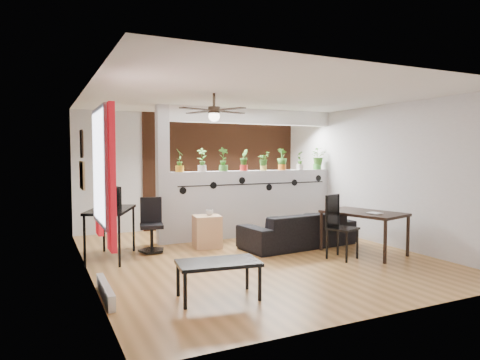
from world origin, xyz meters
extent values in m
cube|color=olive|center=(0.00, 0.00, -0.05)|extent=(6.30, 7.10, 0.10)
cube|color=#B7B7BA|center=(0.00, 3.02, 1.30)|extent=(6.30, 0.04, 2.90)
cube|color=#B7B7BA|center=(0.00, -3.02, 1.30)|extent=(6.30, 0.04, 2.90)
cube|color=#B7B7BA|center=(-2.62, 0.00, 1.30)|extent=(0.04, 7.10, 2.90)
cube|color=#B7B7BA|center=(2.62, 0.00, 1.30)|extent=(0.04, 7.10, 2.90)
cube|color=white|center=(0.00, 0.00, 2.65)|extent=(6.30, 7.10, 0.10)
cube|color=#BCBCC1|center=(0.80, 1.50, 0.68)|extent=(3.60, 0.18, 1.35)
cube|color=white|center=(0.80, 1.50, 2.45)|extent=(3.60, 0.18, 0.30)
cube|color=#BCBCC1|center=(-1.11, 1.50, 1.30)|extent=(0.22, 0.20, 2.60)
cube|color=#A0522E|center=(0.80, 2.97, 1.30)|extent=(3.90, 0.05, 2.60)
cube|color=black|center=(0.80, 1.40, 1.08)|extent=(3.31, 0.01, 0.02)
cylinder|color=black|center=(-0.75, 1.40, 1.00)|extent=(0.14, 0.01, 0.14)
cylinder|color=black|center=(-0.13, 1.40, 1.08)|extent=(0.14, 0.01, 0.14)
cylinder|color=black|center=(0.49, 1.40, 1.16)|extent=(0.14, 0.01, 0.14)
cylinder|color=black|center=(1.11, 1.40, 1.00)|extent=(0.14, 0.01, 0.14)
cylinder|color=black|center=(1.73, 1.40, 1.08)|extent=(0.14, 0.01, 0.14)
cylinder|color=black|center=(2.35, 1.40, 1.16)|extent=(0.14, 0.01, 0.14)
cube|color=white|center=(-2.58, -1.20, 1.55)|extent=(0.02, 0.95, 1.25)
cube|color=white|center=(-2.57, -1.20, 1.55)|extent=(0.04, 1.05, 1.35)
cube|color=red|center=(-2.53, -1.70, 1.45)|extent=(0.06, 0.30, 1.55)
cube|color=red|center=(-2.53, -0.70, 1.45)|extent=(0.06, 0.30, 1.55)
cube|color=silver|center=(-2.54, -1.20, 0.09)|extent=(0.08, 1.00, 0.18)
cube|color=#9E7F4C|center=(-2.58, 0.95, 1.35)|extent=(0.03, 0.60, 0.45)
cube|color=#8C7259|center=(-2.58, 0.90, 1.85)|extent=(0.03, 0.30, 0.40)
cube|color=black|center=(-2.58, 0.90, 1.85)|extent=(0.02, 0.34, 0.44)
cylinder|color=black|center=(-0.80, -0.30, 2.50)|extent=(0.04, 0.04, 0.20)
cylinder|color=black|center=(-0.80, -0.30, 2.35)|extent=(0.18, 0.18, 0.10)
sphere|color=white|center=(-0.80, -0.30, 2.26)|extent=(0.17, 0.17, 0.17)
cube|color=black|center=(-0.48, -0.18, 2.34)|extent=(0.55, 0.29, 0.01)
cube|color=black|center=(-0.92, 0.02, 2.34)|extent=(0.29, 0.55, 0.01)
cube|color=black|center=(-1.12, -0.42, 2.34)|extent=(0.55, 0.29, 0.01)
cube|color=black|center=(-0.68, -0.62, 2.34)|extent=(0.29, 0.55, 0.01)
cylinder|color=orange|center=(-0.78, 1.50, 1.41)|extent=(0.16, 0.16, 0.12)
imported|color=#214F16|center=(-0.78, 1.50, 1.62)|extent=(0.24, 0.27, 0.34)
cylinder|color=white|center=(-0.33, 1.50, 1.41)|extent=(0.17, 0.17, 0.12)
imported|color=#214F16|center=(-0.33, 1.50, 1.63)|extent=(0.27, 0.23, 0.36)
cylinder|color=#3D7E2E|center=(0.12, 1.50, 1.41)|extent=(0.18, 0.18, 0.12)
imported|color=#214F16|center=(0.12, 1.50, 1.64)|extent=(0.32, 0.32, 0.38)
cylinder|color=#B2231C|center=(0.57, 1.50, 1.41)|extent=(0.16, 0.16, 0.12)
imported|color=#214F16|center=(0.57, 1.50, 1.62)|extent=(0.28, 0.29, 0.34)
cylinder|color=gold|center=(1.03, 1.50, 1.41)|extent=(0.13, 0.13, 0.12)
imported|color=#214F16|center=(1.03, 1.50, 1.59)|extent=(0.24, 0.22, 0.29)
cylinder|color=orange|center=(1.48, 1.50, 1.41)|extent=(0.17, 0.17, 0.12)
imported|color=#214F16|center=(1.48, 1.50, 1.63)|extent=(0.28, 0.30, 0.36)
cylinder|color=silver|center=(1.93, 1.50, 1.41)|extent=(0.15, 0.15, 0.12)
imported|color=#214F16|center=(1.93, 1.50, 1.61)|extent=(0.27, 0.25, 0.32)
cylinder|color=#398932|center=(2.38, 1.50, 1.41)|extent=(0.18, 0.18, 0.12)
imported|color=#214F16|center=(2.38, 1.50, 1.64)|extent=(0.26, 0.30, 0.38)
imported|color=black|center=(1.06, 0.24, 0.30)|extent=(2.11, 0.99, 0.60)
cube|color=tan|center=(-0.47, 0.88, 0.29)|extent=(0.52, 0.48, 0.58)
imported|color=gray|center=(-0.42, 0.88, 0.63)|extent=(0.14, 0.14, 0.11)
cube|color=black|center=(-2.18, 0.75, 0.79)|extent=(0.98, 1.27, 0.04)
cylinder|color=black|center=(-2.61, 0.36, 0.39)|extent=(0.04, 0.04, 0.77)
cylinder|color=black|center=(-2.14, 0.16, 0.39)|extent=(0.04, 0.04, 0.77)
cylinder|color=black|center=(-2.21, 1.33, 0.39)|extent=(0.04, 0.04, 0.77)
cylinder|color=black|center=(-1.74, 1.13, 0.39)|extent=(0.04, 0.04, 0.77)
imported|color=black|center=(-2.18, 0.90, 0.91)|extent=(0.35, 0.14, 0.20)
cylinder|color=black|center=(-1.48, 0.90, 0.04)|extent=(0.48, 0.48, 0.04)
cylinder|color=black|center=(-1.48, 0.90, 0.24)|extent=(0.06, 0.06, 0.40)
cube|color=black|center=(-1.48, 0.90, 0.46)|extent=(0.45, 0.45, 0.06)
cube|color=black|center=(-1.44, 1.07, 0.72)|extent=(0.37, 0.13, 0.44)
cube|color=black|center=(1.77, -0.70, 0.69)|extent=(1.12, 1.47, 0.05)
cylinder|color=black|center=(1.59, -1.39, 0.33)|extent=(0.06, 0.06, 0.67)
cylinder|color=black|center=(2.28, -1.19, 0.33)|extent=(0.06, 0.06, 0.67)
cylinder|color=black|center=(1.26, -0.21, 0.33)|extent=(0.06, 0.06, 0.67)
cylinder|color=black|center=(1.94, -0.01, 0.33)|extent=(0.06, 0.06, 0.67)
imported|color=gray|center=(1.67, -1.00, 0.72)|extent=(0.19, 0.24, 0.02)
cube|color=black|center=(1.19, -0.86, 0.49)|extent=(0.54, 0.54, 0.03)
cube|color=black|center=(1.12, -0.69, 0.77)|extent=(0.38, 0.18, 0.53)
cube|color=black|center=(1.09, -1.09, 0.25)|extent=(0.04, 0.04, 0.49)
cube|color=black|center=(1.42, -0.96, 0.25)|extent=(0.04, 0.04, 0.49)
cube|color=black|center=(0.96, -0.77, 0.50)|extent=(0.04, 0.04, 1.01)
cube|color=black|center=(1.28, -0.64, 0.50)|extent=(0.04, 0.04, 1.01)
cube|color=black|center=(-1.34, -1.75, 0.42)|extent=(1.01, 0.65, 0.04)
cylinder|color=black|center=(-1.80, -1.92, 0.20)|extent=(0.04, 0.04, 0.40)
cylinder|color=black|center=(-0.94, -2.03, 0.20)|extent=(0.04, 0.04, 0.40)
cylinder|color=black|center=(-1.74, -1.47, 0.20)|extent=(0.04, 0.04, 0.40)
cylinder|color=black|center=(-0.88, -1.59, 0.20)|extent=(0.04, 0.04, 0.40)
camera|label=1|loc=(-3.22, -6.30, 1.70)|focal=32.00mm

